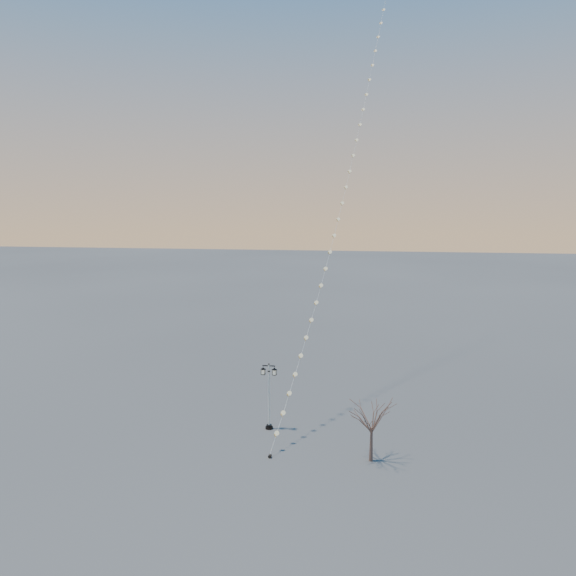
# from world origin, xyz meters

# --- Properties ---
(ground) EXTENTS (300.00, 300.00, 0.00)m
(ground) POSITION_xyz_m (0.00, 0.00, 0.00)
(ground) COLOR #494A4B
(ground) RESTS_ON ground
(street_lamp) EXTENTS (1.16, 0.51, 4.55)m
(street_lamp) POSITION_xyz_m (0.44, 3.45, 2.52)
(street_lamp) COLOR black
(street_lamp) RESTS_ON ground
(bare_tree) EXTENTS (2.26, 2.26, 3.75)m
(bare_tree) POSITION_xyz_m (7.23, -0.10, 2.61)
(bare_tree) COLOR brown
(bare_tree) RESTS_ON ground
(kite_train) EXTENTS (8.04, 32.98, 42.07)m
(kite_train) POSITION_xyz_m (5.01, 15.53, 20.94)
(kite_train) COLOR black
(kite_train) RESTS_ON ground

